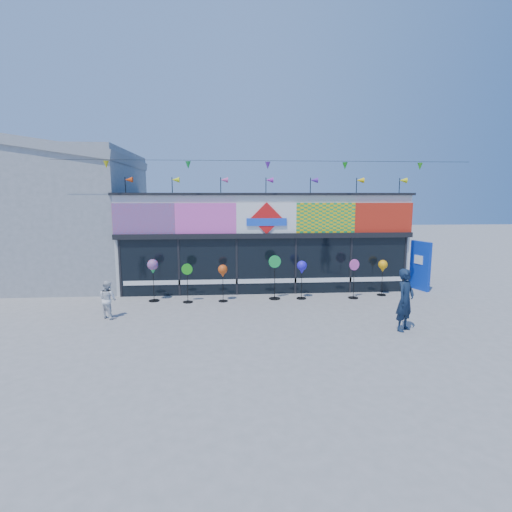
{
  "coord_description": "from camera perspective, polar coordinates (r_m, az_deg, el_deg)",
  "views": [
    {
      "loc": [
        -1.63,
        -12.43,
        4.01
      ],
      "look_at": [
        -0.53,
        2.0,
        1.8
      ],
      "focal_mm": 28.0,
      "sensor_mm": 36.0,
      "label": 1
    }
  ],
  "objects": [
    {
      "name": "spinner_1",
      "position": [
        15.19,
        -9.78,
        -3.69
      ],
      "size": [
        0.42,
        0.38,
        1.49
      ],
      "color": "black",
      "rests_on": "ground"
    },
    {
      "name": "spinner_4",
      "position": [
        15.52,
        6.57,
        -1.77
      ],
      "size": [
        0.38,
        0.38,
        1.51
      ],
      "color": "black",
      "rests_on": "ground"
    },
    {
      "name": "spinner_6",
      "position": [
        16.75,
        17.65,
        -1.53
      ],
      "size": [
        0.37,
        0.37,
        1.44
      ],
      "color": "black",
      "rests_on": "ground"
    },
    {
      "name": "spinner_3",
      "position": [
        15.45,
        2.69,
        -2.89
      ],
      "size": [
        0.48,
        0.44,
        1.72
      ],
      "color": "black",
      "rests_on": "ground"
    },
    {
      "name": "neighbour_building",
      "position": [
        21.17,
        -27.81,
        5.52
      ],
      "size": [
        8.18,
        7.2,
        6.87
      ],
      "color": "#9B9EA0",
      "rests_on": "ground"
    },
    {
      "name": "child",
      "position": [
        14.01,
        -20.41,
        -5.82
      ],
      "size": [
        0.71,
        0.63,
        1.26
      ],
      "primitive_type": "imported",
      "rotation": [
        0.0,
        0.0,
        2.55
      ],
      "color": "silver",
      "rests_on": "ground"
    },
    {
      "name": "spinner_2",
      "position": [
        15.09,
        -4.77,
        -2.31
      ],
      "size": [
        0.36,
        0.36,
        1.42
      ],
      "color": "black",
      "rests_on": "ground"
    },
    {
      "name": "spinner_5",
      "position": [
        16.03,
        13.81,
        -3.03
      ],
      "size": [
        0.42,
        0.39,
        1.55
      ],
      "color": "black",
      "rests_on": "ground"
    },
    {
      "name": "adult_man",
      "position": [
        12.68,
        20.54,
        -5.91
      ],
      "size": [
        0.81,
        0.77,
        1.87
      ],
      "primitive_type": "imported",
      "rotation": [
        0.0,
        0.0,
        0.66
      ],
      "color": "#111F36",
      "rests_on": "ground"
    },
    {
      "name": "kite_shop",
      "position": [
        18.55,
        0.69,
        2.63
      ],
      "size": [
        16.0,
        5.7,
        5.31
      ],
      "color": "silver",
      "rests_on": "ground"
    },
    {
      "name": "blue_sign",
      "position": [
        18.34,
        22.4,
        -1.27
      ],
      "size": [
        0.47,
        1.04,
        2.08
      ],
      "rotation": [
        0.0,
        0.0,
        0.31
      ],
      "color": "#0C35B4",
      "rests_on": "ground"
    },
    {
      "name": "spinner_0",
      "position": [
        15.55,
        -14.52,
        -1.64
      ],
      "size": [
        0.41,
        0.41,
        1.62
      ],
      "color": "black",
      "rests_on": "ground"
    },
    {
      "name": "ground",
      "position": [
        13.16,
        2.99,
        -9.05
      ],
      "size": [
        80.0,
        80.0,
        0.0
      ],
      "primitive_type": "plane",
      "color": "gray",
      "rests_on": "ground"
    }
  ]
}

